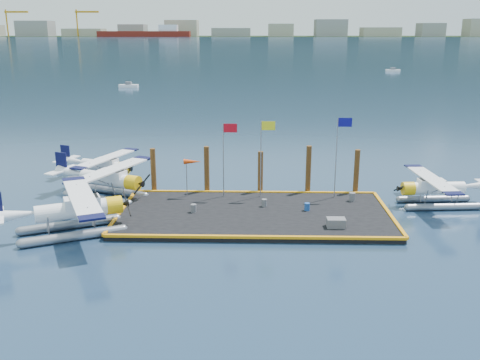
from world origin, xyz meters
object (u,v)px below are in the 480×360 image
(flagpole_blue, at_px, (339,146))
(piling_4, at_px, (356,173))
(drum_2, at_px, (307,207))
(drum_4, at_px, (352,197))
(crate, at_px, (336,223))
(drum_0, at_px, (194,208))
(piling_2, at_px, (260,174))
(seaplane_d, at_px, (435,190))
(piling_1, at_px, (207,171))
(flagpole_yellow, at_px, (263,147))
(windsock, at_px, (192,163))
(piling_3, at_px, (308,171))
(seaplane_a, at_px, (77,212))
(seaplane_b, at_px, (109,181))
(drum_5, at_px, (264,203))
(flagpole_red, at_px, (226,149))
(piling_0, at_px, (153,172))
(seaplane_c, at_px, (104,167))

(flagpole_blue, xyz_separation_m, piling_4, (1.80, 1.60, -2.69))
(drum_2, relative_size, piling_4, 0.14)
(drum_4, height_order, crate, drum_4)
(drum_0, distance_m, piling_2, 7.58)
(seaplane_d, relative_size, piling_1, 2.07)
(flagpole_yellow, bearing_deg, drum_4, -7.72)
(windsock, bearing_deg, piling_3, 9.53)
(drum_2, bearing_deg, piling_4, 47.56)
(seaplane_a, distance_m, seaplane_b, 7.84)
(seaplane_a, height_order, piling_4, piling_4)
(drum_5, height_order, flagpole_red, flagpole_red)
(drum_4, relative_size, piling_1, 0.16)
(seaplane_b, height_order, flagpole_blue, flagpole_blue)
(seaplane_a, bearing_deg, seaplane_b, 154.41)
(seaplane_b, xyz_separation_m, crate, (17.64, -7.13, -0.80))
(drum_5, bearing_deg, drum_2, -15.06)
(drum_0, height_order, piling_1, piling_1)
(drum_2, distance_m, piling_0, 13.49)
(drum_4, height_order, piling_2, piling_2)
(flagpole_red, bearing_deg, drum_5, -39.01)
(seaplane_b, xyz_separation_m, piling_2, (12.50, 1.29, 0.39))
(piling_1, bearing_deg, flagpole_yellow, -18.79)
(drum_4, bearing_deg, piling_4, 74.17)
(flagpole_blue, height_order, piling_1, flagpole_blue)
(drum_4, relative_size, flagpole_red, 0.11)
(drum_0, bearing_deg, seaplane_a, -154.70)
(seaplane_b, distance_m, drum_5, 13.09)
(piling_0, bearing_deg, crate, -30.76)
(flagpole_blue, relative_size, piling_3, 1.51)
(piling_0, height_order, piling_2, piling_0)
(crate, bearing_deg, seaplane_c, 147.67)
(seaplane_d, bearing_deg, drum_0, 94.72)
(seaplane_c, relative_size, flagpole_yellow, 1.36)
(drum_2, xyz_separation_m, piling_4, (4.52, 4.95, 1.31))
(drum_5, height_order, piling_3, piling_3)
(windsock, relative_size, piling_4, 0.78)
(flagpole_blue, height_order, piling_0, flagpole_blue)
(crate, distance_m, flagpole_red, 11.09)
(seaplane_b, height_order, piling_4, piling_4)
(piling_2, distance_m, piling_4, 8.00)
(drum_2, height_order, piling_3, piling_3)
(seaplane_c, height_order, drum_4, seaplane_c)
(drum_0, xyz_separation_m, piling_1, (0.53, 5.54, 1.40))
(drum_2, bearing_deg, drum_5, 164.94)
(piling_3, bearing_deg, flagpole_blue, -36.07)
(seaplane_a, xyz_separation_m, piling_2, (12.61, 9.13, 0.33))
(drum_0, xyz_separation_m, piling_2, (5.03, 5.54, 1.20))
(seaplane_c, relative_size, flagpole_blue, 1.30)
(flagpole_yellow, relative_size, piling_3, 1.44)
(crate, bearing_deg, seaplane_a, -177.70)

